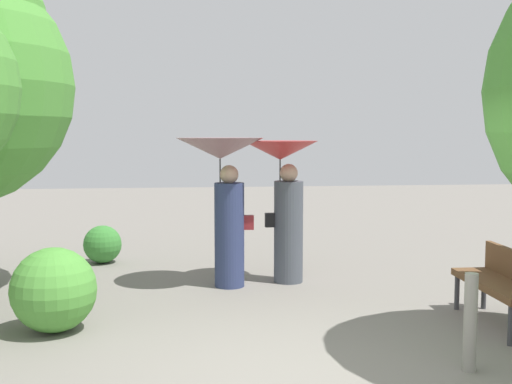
{
  "coord_description": "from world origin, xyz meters",
  "views": [
    {
      "loc": [
        -1.09,
        -5.3,
        2.15
      ],
      "look_at": [
        0.0,
        3.99,
        1.28
      ],
      "focal_mm": 44.78,
      "sensor_mm": 36.0,
      "label": 1
    }
  ],
  "objects_px": {
    "person_left": "(224,181)",
    "park_bench": "(504,280)",
    "person_right": "(284,187)",
    "path_marker_post": "(470,322)"
  },
  "relations": [
    {
      "from": "park_bench",
      "to": "path_marker_post",
      "type": "relative_size",
      "value": 1.68
    },
    {
      "from": "person_left",
      "to": "path_marker_post",
      "type": "distance_m",
      "value": 4.12
    },
    {
      "from": "person_left",
      "to": "park_bench",
      "type": "xyz_separation_m",
      "value": [
        2.98,
        -2.18,
        -0.98
      ]
    },
    {
      "from": "person_right",
      "to": "park_bench",
      "type": "relative_size",
      "value": 1.35
    },
    {
      "from": "person_left",
      "to": "park_bench",
      "type": "height_order",
      "value": "person_left"
    },
    {
      "from": "person_right",
      "to": "path_marker_post",
      "type": "bearing_deg",
      "value": -161.75
    },
    {
      "from": "path_marker_post",
      "to": "person_right",
      "type": "bearing_deg",
      "value": 107.05
    },
    {
      "from": "person_right",
      "to": "park_bench",
      "type": "distance_m",
      "value": 3.28
    },
    {
      "from": "person_left",
      "to": "path_marker_post",
      "type": "relative_size",
      "value": 2.32
    },
    {
      "from": "person_left",
      "to": "person_right",
      "type": "bearing_deg",
      "value": -77.46
    }
  ]
}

